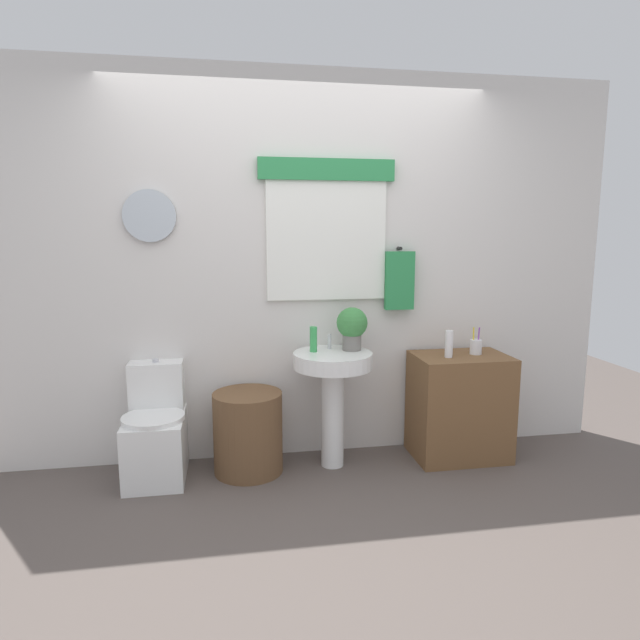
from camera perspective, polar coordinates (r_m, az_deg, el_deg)
ground_plane at (r=2.99m, az=1.15°, el=-21.86°), size 8.00×8.00×0.00m
back_wall at (r=3.70m, az=-2.09°, el=5.54°), size 4.40×0.18×2.60m
toilet at (r=3.66m, az=-16.91°, el=-11.38°), size 0.38×0.51×0.74m
laundry_hamper at (r=3.60m, az=-7.60°, el=-11.67°), size 0.45×0.45×0.53m
pedestal_sink at (r=3.56m, az=1.35°, el=-6.45°), size 0.52×0.52×0.77m
faucet at (r=3.62m, az=1.00°, el=-2.28°), size 0.03×0.03×0.10m
wooden_cabinet at (r=3.89m, az=14.48°, el=-8.79°), size 0.63×0.44×0.72m
soap_bottle at (r=3.53m, az=-0.70°, el=-2.04°), size 0.05×0.05×0.17m
potted_plant at (r=3.57m, az=3.40°, el=-0.62°), size 0.21×0.21×0.29m
lotion_bottle at (r=3.70m, az=13.45°, el=-2.48°), size 0.05×0.05×0.18m
toothbrush_cup at (r=3.85m, az=16.12°, el=-2.70°), size 0.08×0.08×0.19m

